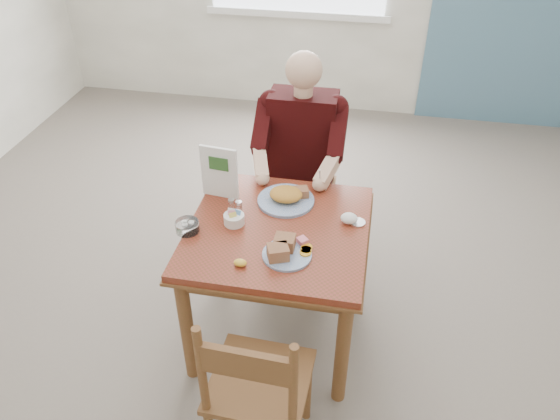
% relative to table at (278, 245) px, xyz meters
% --- Properties ---
extents(floor, '(6.00, 6.00, 0.00)m').
position_rel_table_xyz_m(floor, '(0.00, 0.00, -0.64)').
color(floor, '#72695C').
rests_on(floor, ground).
extents(lemon_wedge, '(0.07, 0.06, 0.03)m').
position_rel_table_xyz_m(lemon_wedge, '(-0.12, -0.31, 0.13)').
color(lemon_wedge, gold).
rests_on(lemon_wedge, table).
extents(napkin, '(0.10, 0.08, 0.06)m').
position_rel_table_xyz_m(napkin, '(0.35, 0.11, 0.14)').
color(napkin, white).
rests_on(napkin, table).
extents(metal_dish, '(0.09, 0.09, 0.01)m').
position_rel_table_xyz_m(metal_dish, '(0.39, 0.11, 0.12)').
color(metal_dish, silver).
rests_on(metal_dish, table).
extents(table, '(0.92, 0.92, 0.75)m').
position_rel_table_xyz_m(table, '(0.00, 0.00, 0.00)').
color(table, maroon).
rests_on(table, ground).
extents(chair_far, '(0.42, 0.42, 0.95)m').
position_rel_table_xyz_m(chair_far, '(0.00, 0.80, -0.16)').
color(chair_far, brown).
rests_on(chair_far, ground).
extents(chair_near, '(0.44, 0.44, 0.95)m').
position_rel_table_xyz_m(chair_near, '(0.06, -0.75, -0.16)').
color(chair_near, brown).
rests_on(chair_near, ground).
extents(diner, '(0.53, 0.56, 1.39)m').
position_rel_table_xyz_m(diner, '(0.00, 0.71, 0.17)').
color(diner, gray).
rests_on(diner, chair_far).
extents(near_plate, '(0.28, 0.28, 0.08)m').
position_rel_table_xyz_m(near_plate, '(0.07, -0.20, 0.14)').
color(near_plate, white).
rests_on(near_plate, table).
extents(far_plate, '(0.39, 0.39, 0.08)m').
position_rel_table_xyz_m(far_plate, '(0.00, 0.23, 0.14)').
color(far_plate, white).
rests_on(far_plate, table).
extents(caddy, '(0.11, 0.11, 0.08)m').
position_rel_table_xyz_m(caddy, '(-0.22, -0.01, 0.14)').
color(caddy, white).
rests_on(caddy, table).
extents(shakers, '(0.08, 0.05, 0.08)m').
position_rel_table_xyz_m(shakers, '(-0.24, 0.09, 0.15)').
color(shakers, white).
rests_on(shakers, table).
extents(creamer, '(0.14, 0.14, 0.05)m').
position_rel_table_xyz_m(creamer, '(-0.44, -0.11, 0.14)').
color(creamer, white).
rests_on(creamer, table).
extents(menu, '(0.20, 0.04, 0.30)m').
position_rel_table_xyz_m(menu, '(-0.36, 0.22, 0.26)').
color(menu, white).
rests_on(menu, table).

